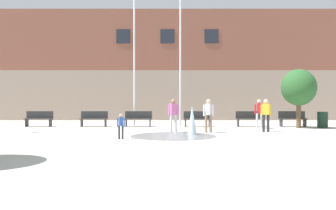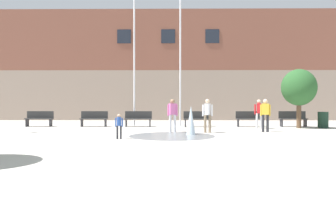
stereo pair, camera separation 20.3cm
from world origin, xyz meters
name	(u,v)px [view 1 (the left image)]	position (x,y,z in m)	size (l,w,h in m)	color
ground_plane	(165,155)	(0.00, 0.00, 0.00)	(100.00, 100.00, 0.00)	#B2ADA3
library_building	(167,69)	(0.00, 20.15, 4.43)	(36.00, 6.05, 8.87)	gray
splash_fountain	(185,125)	(0.85, 5.53, 0.43)	(3.66, 3.66, 1.29)	gray
park_bench_left_of_flagpoles	(38,118)	(-7.60, 10.52, 0.48)	(1.60, 0.44, 0.91)	#28282D
park_bench_under_left_flagpole	(93,118)	(-4.33, 10.49, 0.48)	(1.60, 0.44, 0.91)	#28282D
park_bench_center	(138,119)	(-1.70, 10.46, 0.48)	(1.60, 0.44, 0.91)	#28282D
park_bench_under_right_flagpole	(197,119)	(1.77, 10.30, 0.48)	(1.60, 0.44, 0.91)	#28282D
park_bench_near_trashcan	(249,119)	(4.86, 10.40, 0.48)	(1.60, 0.44, 0.91)	#28282D
park_bench_far_right	(292,118)	(7.44, 10.57, 0.48)	(1.60, 0.44, 0.91)	#28282D
adult_near_bench	(258,111)	(5.03, 9.04, 0.93)	(0.50, 0.39, 1.59)	silver
adult_watching	(265,113)	(4.79, 6.97, 0.93)	(0.50, 0.30, 1.59)	#28282D
adult_in_red	(208,113)	(1.97, 6.67, 0.93)	(0.50, 0.39, 1.59)	#89755B
teen_by_trashcan	(173,113)	(0.31, 6.94, 0.93)	(0.50, 0.34, 1.59)	silver
child_with_pink_shirt	(120,124)	(-1.79, 3.88, 0.58)	(0.31, 0.24, 0.99)	#28282D
flagpole_left	(134,49)	(-1.97, 10.97, 4.65)	(0.80, 0.10, 8.79)	silver
flagpole_right	(180,50)	(0.82, 10.97, 4.63)	(0.80, 0.10, 8.77)	silver
trash_can	(322,120)	(8.78, 9.61, 0.45)	(0.56, 0.56, 0.90)	#193323
street_tree_near_building	(298,88)	(7.36, 9.43, 2.25)	(1.91, 1.91, 3.29)	brown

